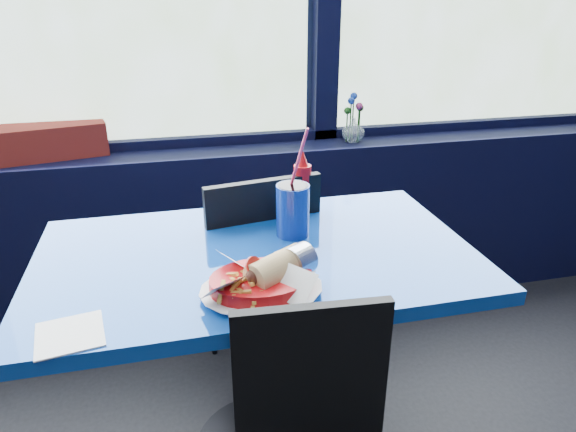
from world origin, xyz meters
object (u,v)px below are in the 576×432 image
at_px(flower_vase, 354,127).
at_px(planter_box, 17,144).
at_px(chair_near_back, 264,269).
at_px(soda_cup, 293,209).
at_px(near_table, 258,307).
at_px(food_basket, 264,280).
at_px(ketchup_bottle, 302,185).

bearing_deg(flower_vase, planter_box, 178.24).
height_order(chair_near_back, soda_cup, soda_cup).
height_order(near_table, planter_box, planter_box).
xyz_separation_m(food_basket, soda_cup, (0.14, 0.30, 0.05)).
bearing_deg(food_basket, ketchup_bottle, 57.14).
bearing_deg(planter_box, ketchup_bottle, -44.81).
xyz_separation_m(near_table, planter_box, (-0.79, 0.89, 0.30)).
bearing_deg(near_table, food_basket, -95.36).
bearing_deg(near_table, chair_near_back, 76.18).
xyz_separation_m(near_table, ketchup_bottle, (0.19, 0.25, 0.27)).
height_order(chair_near_back, planter_box, planter_box).
height_order(food_basket, soda_cup, soda_cup).
distance_m(flower_vase, ketchup_bottle, 0.71).
bearing_deg(flower_vase, soda_cup, -121.27).
distance_m(ketchup_bottle, soda_cup, 0.17).
relative_size(near_table, soda_cup, 3.66).
bearing_deg(ketchup_bottle, chair_near_back, 145.67).
height_order(near_table, ketchup_bottle, ketchup_bottle).
distance_m(near_table, food_basket, 0.30).
relative_size(near_table, ketchup_bottle, 5.73).
xyz_separation_m(planter_box, food_basket, (0.77, -1.10, -0.08)).
bearing_deg(food_basket, near_table, 76.97).
height_order(planter_box, ketchup_bottle, ketchup_bottle).
bearing_deg(chair_near_back, soda_cup, 91.54).
bearing_deg(ketchup_bottle, food_basket, -115.18).
bearing_deg(soda_cup, chair_near_back, 100.61).
distance_m(planter_box, flower_vase, 1.37).
xyz_separation_m(ketchup_bottle, soda_cup, (-0.07, -0.16, -0.01)).
xyz_separation_m(chair_near_back, food_basket, (-0.10, -0.53, 0.28)).
bearing_deg(planter_box, soda_cup, -52.98).
height_order(flower_vase, food_basket, flower_vase).
distance_m(planter_box, food_basket, 1.34).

